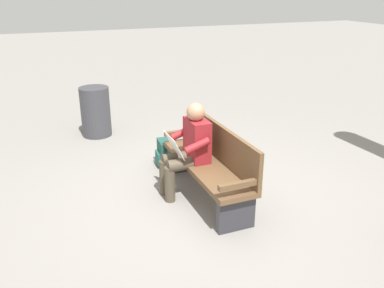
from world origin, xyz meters
TOP-DOWN VIEW (x-y plane):
  - ground_plane at (0.00, 0.00)m, footprint 40.00×40.00m
  - bench_near at (0.00, -0.07)m, footprint 1.80×0.48m
  - person_seated at (0.16, 0.16)m, footprint 0.57×0.57m
  - backpack at (1.07, 0.16)m, footprint 0.34×0.27m
  - trash_bin at (2.75, 0.86)m, footprint 0.50×0.50m

SIDE VIEW (x-z plane):
  - ground_plane at x=0.00m, z-range 0.00..0.00m
  - backpack at x=1.07m, z-range 0.00..0.39m
  - trash_bin at x=2.75m, z-range 0.00..0.86m
  - bench_near at x=0.00m, z-range 0.01..0.91m
  - person_seated at x=0.16m, z-range 0.04..1.22m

